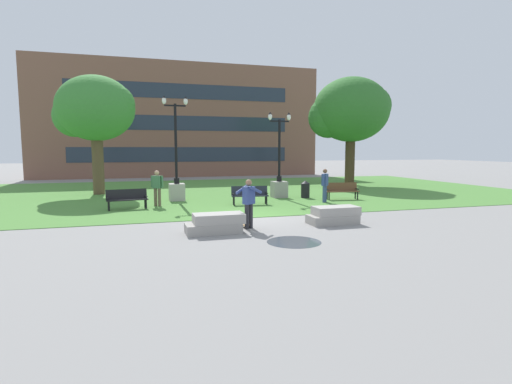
# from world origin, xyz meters

# --- Properties ---
(ground_plane) EXTENTS (140.00, 140.00, 0.00)m
(ground_plane) POSITION_xyz_m (0.00, 0.00, 0.00)
(ground_plane) COLOR gray
(grass_lawn) EXTENTS (40.00, 20.00, 0.02)m
(grass_lawn) POSITION_xyz_m (0.00, 10.00, 0.01)
(grass_lawn) COLOR #4C8438
(grass_lawn) RESTS_ON ground
(concrete_block_center) EXTENTS (1.92, 0.90, 0.64)m
(concrete_block_center) POSITION_xyz_m (-1.93, -2.37, 0.31)
(concrete_block_center) COLOR #9E9991
(concrete_block_center) RESTS_ON ground
(concrete_block_left) EXTENTS (1.85, 0.90, 0.64)m
(concrete_block_left) POSITION_xyz_m (2.56, -2.02, 0.31)
(concrete_block_left) COLOR #9E9991
(concrete_block_left) RESTS_ON ground
(person_skateboarder) EXTENTS (0.96, 0.61, 1.71)m
(person_skateboarder) POSITION_xyz_m (-0.69, -2.00, 0.98)
(person_skateboarder) COLOR #28282D
(person_skateboarder) RESTS_ON ground
(skateboard) EXTENTS (0.60, 1.01, 0.14)m
(skateboard) POSITION_xyz_m (-0.89, -1.55, 0.09)
(skateboard) COLOR olive
(skateboard) RESTS_ON ground
(puddle) EXTENTS (1.62, 1.62, 0.01)m
(puddle) POSITION_xyz_m (0.06, -4.32, 0.00)
(puddle) COLOR #47515B
(puddle) RESTS_ON ground
(park_bench_near_left) EXTENTS (1.86, 0.78, 0.90)m
(park_bench_near_left) POSITION_xyz_m (0.92, 3.66, 0.54)
(park_bench_near_left) COLOR #1E232D
(park_bench_near_left) RESTS_ON grass_lawn
(park_bench_near_right) EXTENTS (1.86, 0.78, 0.90)m
(park_bench_near_right) POSITION_xyz_m (6.25, 4.17, 0.54)
(park_bench_near_right) COLOR brown
(park_bench_near_right) RESTS_ON grass_lawn
(park_bench_far_left) EXTENTS (1.86, 0.78, 0.90)m
(park_bench_far_left) POSITION_xyz_m (-4.85, 3.76, 0.54)
(park_bench_far_left) COLOR black
(park_bench_far_left) RESTS_ON grass_lawn
(lamp_post_right) EXTENTS (1.32, 0.80, 4.75)m
(lamp_post_right) POSITION_xyz_m (3.29, 5.97, 0.99)
(lamp_post_right) COLOR gray
(lamp_post_right) RESTS_ON grass_lawn
(lamp_post_center) EXTENTS (1.32, 0.80, 5.46)m
(lamp_post_center) POSITION_xyz_m (-2.39, 6.20, 1.11)
(lamp_post_center) COLOR #ADA89E
(lamp_post_center) RESTS_ON grass_lawn
(tree_far_left) EXTENTS (4.75, 4.52, 7.04)m
(tree_far_left) POSITION_xyz_m (-6.68, 10.59, 5.05)
(tree_far_left) COLOR brown
(tree_far_left) RESTS_ON grass_lawn
(tree_near_left) EXTENTS (5.94, 5.65, 8.06)m
(tree_near_left) POSITION_xyz_m (11.10, 12.02, 5.59)
(tree_near_left) COLOR #42301E
(tree_near_left) RESTS_ON grass_lawn
(trash_bin) EXTENTS (0.49, 0.49, 0.96)m
(trash_bin) POSITION_xyz_m (4.64, 5.38, 0.50)
(trash_bin) COLOR black
(trash_bin) RESTS_ON grass_lawn
(person_bystander_near_lawn) EXTENTS (0.55, 0.60, 1.71)m
(person_bystander_near_lawn) POSITION_xyz_m (4.83, 3.37, 0.98)
(person_bystander_near_lawn) COLOR #384C7A
(person_bystander_near_lawn) RESTS_ON grass_lawn
(person_bystander_far_lawn) EXTENTS (0.60, 0.40, 1.71)m
(person_bystander_far_lawn) POSITION_xyz_m (-3.47, 4.38, 0.98)
(person_bystander_far_lawn) COLOR brown
(person_bystander_far_lawn) RESTS_ON grass_lawn
(building_facade_distant) EXTENTS (27.80, 1.03, 11.05)m
(building_facade_distant) POSITION_xyz_m (-0.05, 24.50, 5.52)
(building_facade_distant) COLOR brown
(building_facade_distant) RESTS_ON ground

